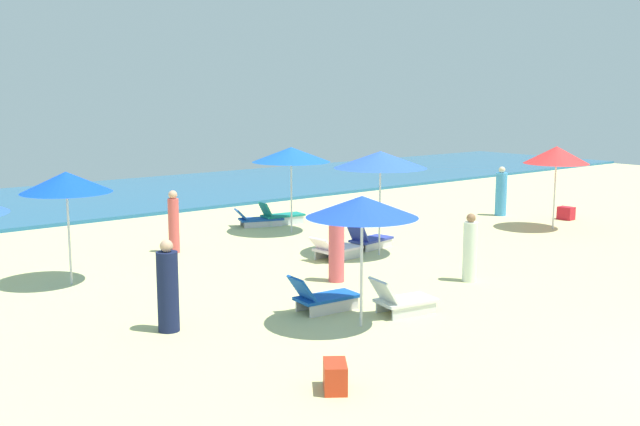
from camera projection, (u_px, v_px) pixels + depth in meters
name	position (u px, v px, depth m)	size (l,w,h in m)	color
ocean	(97.00, 198.00, 29.56)	(60.00, 10.03, 0.12)	#236291
umbrella_1	(380.00, 160.00, 19.13)	(2.40, 2.40, 2.72)	silver
lounge_chair_1_0	(369.00, 239.00, 20.31)	(1.45, 0.79, 0.73)	silver
lounge_chair_1_1	(335.00, 249.00, 19.02)	(1.37, 0.73, 0.63)	silver
umbrella_2	(556.00, 155.00, 22.89)	(1.98, 1.98, 2.57)	silver
umbrella_3	(66.00, 182.00, 16.22)	(1.96, 1.96, 2.51)	silver
umbrella_6	(362.00, 207.00, 13.24)	(2.02, 2.02, 2.41)	silver
lounge_chair_6_0	(322.00, 297.00, 14.50)	(1.43, 0.71, 0.76)	silver
lounge_chair_6_1	(401.00, 300.00, 14.32)	(1.34, 0.85, 0.75)	silver
umbrella_7	(291.00, 155.00, 22.32)	(2.35, 2.35, 2.59)	silver
lounge_chair_7_0	(258.00, 219.00, 23.72)	(1.62, 1.08, 0.57)	silver
lounge_chair_7_1	(280.00, 216.00, 24.02)	(1.51, 0.78, 0.75)	silver
beachgoer_0	(501.00, 193.00, 25.65)	(0.54, 0.54, 1.69)	#4199D7
beachgoer_1	(470.00, 250.00, 16.74)	(0.33, 0.33, 1.55)	silver
beachgoer_2	(336.00, 248.00, 16.71)	(0.38, 0.38, 1.66)	#E6575E
beachgoer_4	(168.00, 289.00, 13.22)	(0.41, 0.41, 1.67)	#141D41
beachgoer_5	(174.00, 223.00, 19.72)	(0.32, 0.32, 1.67)	#DD5450
cooler_box_0	(566.00, 213.00, 24.92)	(0.49, 0.37, 0.43)	red
cooler_box_1	(335.00, 376.00, 10.66)	(0.54, 0.33, 0.42)	red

